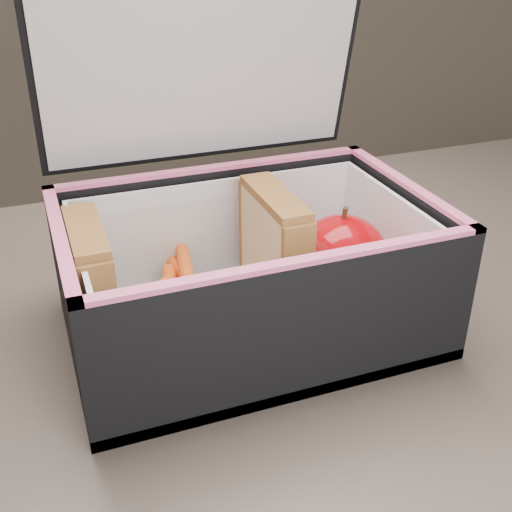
{
  "coord_description": "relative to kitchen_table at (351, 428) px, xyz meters",
  "views": [
    {
      "loc": [
        -0.23,
        -0.37,
        1.07
      ],
      "look_at": [
        -0.07,
        0.06,
        0.81
      ],
      "focal_mm": 45.0,
      "sensor_mm": 36.0,
      "label": 1
    }
  ],
  "objects": [
    {
      "name": "kitchen_table",
      "position": [
        0.0,
        0.0,
        0.0
      ],
      "size": [
        1.2,
        0.8,
        0.75
      ],
      "color": "#51433C",
      "rests_on": "ground"
    },
    {
      "name": "lunch_bag",
      "position": [
        -0.08,
        0.06,
        0.15
      ],
      "size": [
        0.29,
        0.24,
        0.29
      ],
      "color": "black",
      "rests_on": "kitchen_table"
    },
    {
      "name": "plastic_tub",
      "position": [
        -0.13,
        0.06,
        0.14
      ],
      "size": [
        0.19,
        0.14,
        0.08
      ],
      "primitive_type": null,
      "color": "white",
      "rests_on": "lunch_bag"
    },
    {
      "name": "sandwich_left",
      "position": [
        -0.2,
        0.06,
        0.16
      ],
      "size": [
        0.02,
        0.09,
        0.1
      ],
      "color": "beige",
      "rests_on": "plastic_tub"
    },
    {
      "name": "sandwich_right",
      "position": [
        -0.05,
        0.06,
        0.16
      ],
      "size": [
        0.03,
        0.09,
        0.1
      ],
      "color": "beige",
      "rests_on": "plastic_tub"
    },
    {
      "name": "carrot_sticks",
      "position": [
        -0.13,
        0.05,
        0.12
      ],
      "size": [
        0.04,
        0.16,
        0.03
      ],
      "color": "#EF5913",
      "rests_on": "plastic_tub"
    },
    {
      "name": "paper_napkin",
      "position": [
        0.01,
        0.06,
        0.11
      ],
      "size": [
        0.1,
        0.11,
        0.01
      ],
      "primitive_type": "cube",
      "rotation": [
        0.0,
        0.0,
        -0.29
      ],
      "color": "white",
      "rests_on": "lunch_bag"
    },
    {
      "name": "red_apple",
      "position": [
        0.01,
        0.05,
        0.15
      ],
      "size": [
        0.09,
        0.09,
        0.08
      ],
      "rotation": [
        0.0,
        0.0,
        -0.21
      ],
      "color": "#9B0004",
      "rests_on": "paper_napkin"
    }
  ]
}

